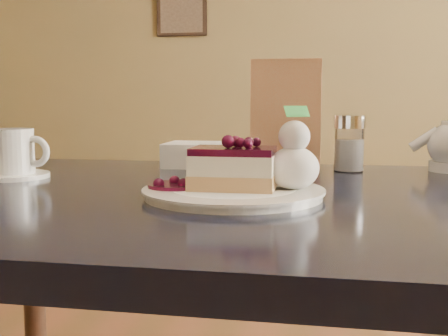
% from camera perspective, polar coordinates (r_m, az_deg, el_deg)
% --- Properties ---
extents(main_table, '(1.19, 0.80, 0.74)m').
position_cam_1_polar(main_table, '(0.85, 1.49, -7.53)').
color(main_table, black).
rests_on(main_table, ground).
extents(dessert_plate, '(0.25, 0.25, 0.01)m').
position_cam_1_polar(dessert_plate, '(0.79, 0.96, -2.57)').
color(dessert_plate, white).
rests_on(dessert_plate, main_table).
extents(cheesecake_slice, '(0.12, 0.08, 0.06)m').
position_cam_1_polar(cheesecake_slice, '(0.79, 0.97, -0.05)').
color(cheesecake_slice, '#E9B284').
rests_on(cheesecake_slice, dessert_plate).
extents(whipped_cream, '(0.07, 0.07, 0.06)m').
position_cam_1_polar(whipped_cream, '(0.79, 7.10, 0.01)').
color(whipped_cream, white).
rests_on(whipped_cream, dessert_plate).
extents(berry_sauce, '(0.08, 0.08, 0.01)m').
position_cam_1_polar(berry_sauce, '(0.80, -4.99, -1.81)').
color(berry_sauce, black).
rests_on(berry_sauce, dessert_plate).
extents(coffee_set, '(0.14, 0.13, 0.09)m').
position_cam_1_polar(coffee_set, '(1.05, -20.66, 1.14)').
color(coffee_set, white).
rests_on(coffee_set, main_table).
extents(menu_card, '(0.14, 0.03, 0.22)m').
position_cam_1_polar(menu_card, '(1.12, 6.30, 5.42)').
color(menu_card, beige).
rests_on(menu_card, main_table).
extents(sugar_shaker, '(0.06, 0.06, 0.11)m').
position_cam_1_polar(sugar_shaker, '(1.09, 12.61, 2.50)').
color(sugar_shaker, white).
rests_on(sugar_shaker, main_table).
extents(napkin_stack, '(0.12, 0.12, 0.05)m').
position_cam_1_polar(napkin_stack, '(1.16, -2.93, 1.38)').
color(napkin_stack, white).
rests_on(napkin_stack, main_table).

